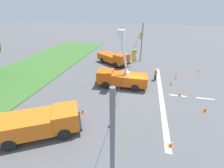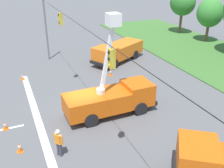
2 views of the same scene
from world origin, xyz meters
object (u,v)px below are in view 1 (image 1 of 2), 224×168
utility_truck_support_far (114,58)px  traffic_cone_lane_edge_a (180,94)px  traffic_cone_near_bucket (171,83)px  traffic_cone_lane_edge_b (171,143)px  traffic_cone_mid_left (83,110)px  traffic_cone_foreground_right (199,71)px  traffic_cone_foreground_left (176,77)px  road_worker (156,74)px  utility_truck_bucket_lift (121,77)px  traffic_cone_far_left (206,109)px  utility_truck_support_near (38,123)px

utility_truck_support_far → traffic_cone_lane_edge_a: utility_truck_support_far is taller
utility_truck_support_far → traffic_cone_near_bucket: (-7.00, -9.57, -0.85)m
traffic_cone_lane_edge_b → traffic_cone_lane_edge_a: bearing=-13.6°
traffic_cone_mid_left → traffic_cone_near_bucket: size_ratio=1.06×
traffic_cone_foreground_right → traffic_cone_near_bucket: (-5.93, 5.05, 0.05)m
traffic_cone_foreground_right → traffic_cone_lane_edge_b: 17.98m
traffic_cone_lane_edge_a → traffic_cone_foreground_left: bearing=-3.8°
traffic_cone_near_bucket → traffic_cone_lane_edge_b: size_ratio=1.05×
road_worker → traffic_cone_near_bucket: size_ratio=2.63×
utility_truck_bucket_lift → road_worker: (3.14, -4.57, -0.36)m
utility_truck_bucket_lift → traffic_cone_far_left: size_ratio=10.82×
utility_truck_support_near → utility_truck_support_far: 19.12m
utility_truck_support_far → road_worker: size_ratio=3.86×
traffic_cone_near_bucket → traffic_cone_lane_edge_b: 10.97m
traffic_cone_foreground_left → traffic_cone_lane_edge_b: size_ratio=1.03×
traffic_cone_foreground_left → road_worker: bearing=110.7°
utility_truck_support_far → utility_truck_support_near: bearing=173.5°
traffic_cone_near_bucket → traffic_cone_foreground_right: bearing=-40.4°
traffic_cone_foreground_left → traffic_cone_foreground_right: (3.52, -4.04, -0.04)m
utility_truck_bucket_lift → utility_truck_support_near: utility_truck_bucket_lift is taller
utility_truck_support_near → traffic_cone_lane_edge_a: utility_truck_support_near is taller
road_worker → utility_truck_support_near: bearing=143.9°
traffic_cone_mid_left → traffic_cone_lane_edge_a: bearing=-60.4°
utility_truck_support_near → road_worker: (13.23, -9.64, -0.21)m
road_worker → traffic_cone_far_left: road_worker is taller
utility_truck_support_near → traffic_cone_lane_edge_a: size_ratio=11.43×
traffic_cone_far_left → road_worker: bearing=35.0°
utility_truck_bucket_lift → utility_truck_support_near: size_ratio=1.03×
road_worker → traffic_cone_foreground_right: size_ratio=2.98×
utility_truck_support_near → traffic_cone_foreground_right: (17.93, -16.78, -0.93)m
utility_truck_support_far → traffic_cone_foreground_left: size_ratio=10.36×
traffic_cone_lane_edge_b → utility_truck_bucket_lift: bearing=30.9°
utility_truck_support_near → traffic_cone_foreground_left: utility_truck_support_near is taller
traffic_cone_mid_left → traffic_cone_lane_edge_b: 8.46m
utility_truck_support_far → traffic_cone_foreground_right: (-1.07, -14.63, -0.89)m
utility_truck_bucket_lift → traffic_cone_foreground_right: 14.14m
traffic_cone_foreground_right → traffic_cone_lane_edge_b: traffic_cone_lane_edge_b is taller
utility_truck_bucket_lift → traffic_cone_far_left: (-3.65, -9.33, -1.03)m
traffic_cone_foreground_right → traffic_cone_lane_edge_a: bearing=153.3°
utility_truck_support_far → traffic_cone_near_bucket: utility_truck_support_far is taller
traffic_cone_foreground_right → traffic_cone_mid_left: 20.42m
traffic_cone_near_bucket → traffic_cone_lane_edge_a: (-2.79, -0.67, -0.03)m
utility_truck_bucket_lift → traffic_cone_lane_edge_b: bearing=-149.1°
traffic_cone_foreground_left → traffic_cone_lane_edge_a: 5.20m
traffic_cone_mid_left → road_worker: bearing=-36.9°
utility_truck_support_far → utility_truck_bucket_lift: bearing=-161.9°
utility_truck_support_far → traffic_cone_mid_left: 15.52m
road_worker → utility_truck_support_far: bearing=52.3°
utility_truck_bucket_lift → traffic_cone_foreground_left: size_ratio=11.03×
utility_truck_support_far → traffic_cone_mid_left: bearing=-179.3°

